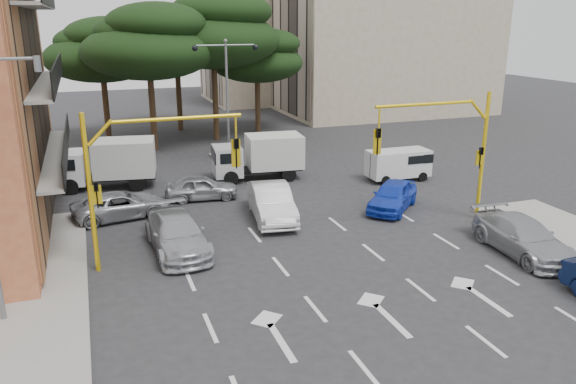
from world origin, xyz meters
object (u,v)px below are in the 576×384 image
object	(u,v)px
box_truck_b	(259,158)
car_silver_wagon	(177,233)
signal_mast_right	(452,141)
signal_mast_left	(139,167)
box_truck_a	(107,164)
car_white_hatch	(271,202)
car_silver_parked	(523,237)
car_silver_cross_a	(121,205)
street_lamp_center	(227,80)
van_white	(398,165)
car_silver_cross_b	(202,188)
car_blue_compact	(393,196)

from	to	relation	value
box_truck_b	car_silver_wagon	bearing A→B (deg)	151.47
signal_mast_right	signal_mast_left	world-z (taller)	same
signal_mast_left	box_truck_a	size ratio (longest dim) A/B	1.10
car_white_hatch	car_silver_parked	distance (m)	11.03
car_silver_cross_a	box_truck_b	world-z (taller)	box_truck_b
signal_mast_left	car_silver_parked	distance (m)	15.31
street_lamp_center	van_white	xyz separation A→B (m)	(8.46, -6.89, -4.52)
car_silver_parked	box_truck_b	bearing A→B (deg)	119.39
signal_mast_left	car_silver_parked	world-z (taller)	signal_mast_left
box_truck_a	signal_mast_left	bearing A→B (deg)	-166.61
signal_mast_left	van_white	world-z (taller)	signal_mast_left
car_silver_cross_b	car_silver_parked	world-z (taller)	car_silver_parked
signal_mast_left	car_blue_compact	distance (m)	12.91
car_blue_compact	car_silver_cross_b	xyz separation A→B (m)	(-8.61, 4.83, -0.07)
car_silver_parked	box_truck_a	xyz separation A→B (m)	(-15.27, 15.34, 0.63)
car_silver_wagon	box_truck_a	bearing A→B (deg)	99.84
street_lamp_center	van_white	bearing A→B (deg)	-39.16
car_white_hatch	street_lamp_center	bearing A→B (deg)	94.88
signal_mast_right	box_truck_a	distance (m)	18.50
car_silver_wagon	box_truck_a	world-z (taller)	box_truck_a
signal_mast_left	street_lamp_center	distance (m)	15.65
signal_mast_left	box_truck_b	size ratio (longest dim) A/B	1.14
signal_mast_left	car_silver_cross_a	world-z (taller)	signal_mast_left
car_white_hatch	car_blue_compact	distance (m)	6.14
car_white_hatch	car_silver_cross_b	size ratio (longest dim) A/B	1.31
car_silver_wagon	box_truck_b	distance (m)	11.12
car_silver_wagon	street_lamp_center	bearing A→B (deg)	65.10
signal_mast_left	box_truck_b	distance (m)	12.91
car_blue_compact	car_white_hatch	bearing A→B (deg)	-140.93
signal_mast_left	van_white	distance (m)	17.10
signal_mast_right	car_blue_compact	distance (m)	4.26
car_silver_cross_b	box_truck_b	size ratio (longest dim) A/B	0.71
street_lamp_center	car_silver_parked	bearing A→B (deg)	-67.23
car_silver_cross_b	van_white	xyz separation A→B (m)	(11.61, -0.21, 0.27)
car_silver_cross_a	van_white	world-z (taller)	van_white
signal_mast_left	box_truck_a	bearing A→B (deg)	94.39
car_silver_cross_a	box_truck_b	bearing A→B (deg)	-72.63
car_silver_cross_b	box_truck_b	bearing A→B (deg)	-48.14
signal_mast_left	car_white_hatch	xyz separation A→B (m)	(6.17, 3.25, -3.07)
signal_mast_right	car_silver_cross_a	world-z (taller)	signal_mast_right
car_blue_compact	van_white	world-z (taller)	van_white
car_silver_wagon	box_truck_a	size ratio (longest dim) A/B	0.94
car_white_hatch	box_truck_a	xyz separation A→B (m)	(-7.03, 8.00, 0.53)
signal_mast_right	car_silver_cross_a	distance (m)	15.64
car_silver_wagon	box_truck_b	bearing A→B (deg)	53.33
signal_mast_right	car_silver_cross_b	xyz separation A→B (m)	(-9.95, 7.34, -3.24)
signal_mast_left	van_white	xyz separation A→B (m)	(15.26, 7.12, -2.98)
street_lamp_center	car_white_hatch	size ratio (longest dim) A/B	1.57
car_blue_compact	car_silver_cross_a	bearing A→B (deg)	-148.55
car_silver_wagon	car_silver_cross_b	xyz separation A→B (m)	(2.31, 6.41, -0.10)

